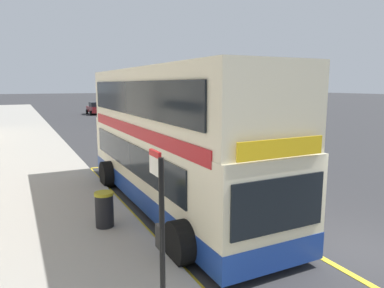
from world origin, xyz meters
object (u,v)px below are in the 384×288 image
double_decker_bus (171,142)px  parked_car_maroon_across (96,108)px  litter_bin (104,209)px  parked_car_teal_ahead (116,115)px  bus_stop_sign (160,221)px

double_decker_bus → parked_car_maroon_across: (5.26, 37.29, -1.26)m
litter_bin → parked_car_teal_ahead: bearing=74.6°
bus_stop_sign → litter_bin: bus_stop_sign is taller
double_decker_bus → parked_car_maroon_across: double_decker_bus is taller
parked_car_teal_ahead → bus_stop_sign: bearing=-102.2°
bus_stop_sign → parked_car_maroon_across: 43.33m
bus_stop_sign → parked_car_teal_ahead: bus_stop_sign is taller
double_decker_bus → parked_car_teal_ahead: 26.92m
bus_stop_sign → litter_bin: size_ratio=2.87×
double_decker_bus → parked_car_maroon_across: 37.68m
parked_car_teal_ahead → litter_bin: 28.69m
bus_stop_sign → litter_bin: bearing=90.1°
double_decker_bus → parked_car_teal_ahead: (5.11, 26.40, -1.26)m
litter_bin → parked_car_maroon_across: bearing=78.6°
bus_stop_sign → parked_car_teal_ahead: size_ratio=0.65×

